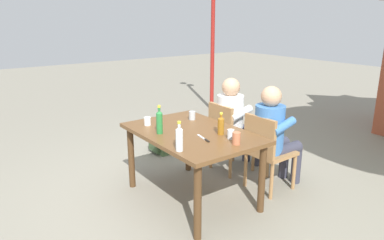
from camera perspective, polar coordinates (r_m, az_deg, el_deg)
ground_plane at (r=3.92m, az=0.00°, el=-12.35°), size 24.00×24.00×0.00m
dining_table at (r=3.65m, az=0.00°, el=-3.29°), size 1.40×0.94×0.75m
chair_far_left at (r=4.40m, az=5.72°, el=-2.22°), size 0.45×0.45×0.87m
chair_far_right at (r=3.98m, az=11.81°, el=-4.53°), size 0.45×0.45×0.87m
person_in_white_shirt at (r=4.42m, az=6.86°, el=0.10°), size 0.47×0.61×1.18m
person_in_plaid_shirt at (r=4.00m, az=12.98°, el=-1.94°), size 0.47×0.61×1.18m
bottle_amber at (r=3.51m, az=4.65°, el=-0.81°), size 0.06×0.06×0.23m
bottle_green at (r=3.54m, az=-5.24°, el=-0.22°), size 0.06×0.06×0.29m
bottle_clear at (r=3.07m, az=-2.05°, el=-2.94°), size 0.06×0.06×0.27m
cup_glass at (r=3.41m, az=6.22°, el=-2.28°), size 0.06×0.06×0.09m
cup_terracotta at (r=3.27m, az=7.12°, el=-2.93°), size 0.08×0.08×0.11m
cup_steel at (r=4.02m, az=0.02°, el=0.73°), size 0.07×0.07×0.10m
cup_white at (r=3.84m, az=-7.15°, el=-0.20°), size 0.07×0.07×0.09m
table_knife at (r=3.39m, az=1.95°, el=-3.01°), size 0.24×0.07×0.01m
backpack_by_near_side at (r=5.07m, az=-5.05°, el=-2.85°), size 0.33×0.23×0.46m
lamp_post at (r=7.28m, az=3.42°, el=17.97°), size 0.56×0.20×2.99m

